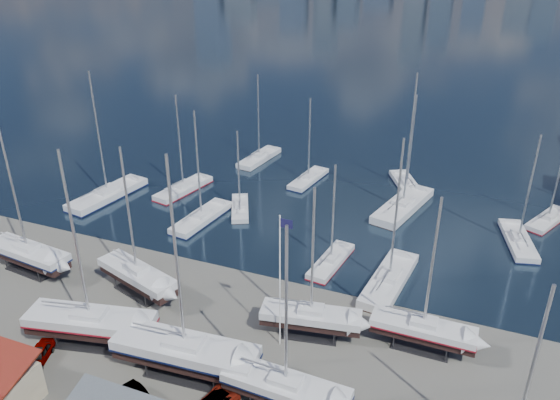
% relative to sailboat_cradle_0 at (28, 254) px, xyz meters
% --- Properties ---
extents(ground, '(1400.00, 1400.00, 0.00)m').
position_rel_sailboat_cradle_0_xyz_m(ground, '(25.43, -1.69, -2.08)').
color(ground, '#605E59').
rests_on(ground, ground).
extents(sailboat_cradle_0, '(10.27, 3.84, 16.21)m').
position_rel_sailboat_cradle_0_xyz_m(sailboat_cradle_0, '(0.00, 0.00, 0.00)').
color(sailboat_cradle_0, '#2D2D33').
rests_on(sailboat_cradle_0, ground).
extents(sailboat_cradle_1, '(11.81, 5.54, 18.24)m').
position_rel_sailboat_cradle_0_xyz_m(sailboat_cradle_1, '(13.82, -6.91, 0.11)').
color(sailboat_cradle_1, '#2D2D33').
rests_on(sailboat_cradle_1, ground).
extents(sailboat_cradle_2, '(9.94, 5.45, 15.66)m').
position_rel_sailboat_cradle_0_xyz_m(sailboat_cradle_2, '(13.15, 0.90, -0.02)').
color(sailboat_cradle_2, '#2D2D33').
rests_on(sailboat_cradle_2, ground).
extents(sailboat_cradle_3, '(12.34, 4.27, 19.33)m').
position_rel_sailboat_cradle_0_xyz_m(sailboat_cradle_3, '(23.44, -7.14, 0.16)').
color(sailboat_cradle_3, '#2D2D33').
rests_on(sailboat_cradle_3, ground).
extents(sailboat_cradle_4, '(9.21, 4.01, 14.66)m').
position_rel_sailboat_cradle_0_xyz_m(sailboat_cradle_4, '(31.31, 1.14, -0.07)').
color(sailboat_cradle_4, '#2D2D33').
rests_on(sailboat_cradle_4, ground).
extents(sailboat_cradle_5, '(9.96, 3.14, 15.94)m').
position_rel_sailboat_cradle_0_xyz_m(sailboat_cradle_5, '(32.35, -7.66, -0.01)').
color(sailboat_cradle_5, '#2D2D33').
rests_on(sailboat_cradle_5, ground).
extents(sailboat_cradle_6, '(9.00, 2.58, 14.63)m').
position_rel_sailboat_cradle_0_xyz_m(sailboat_cradle_6, '(40.82, 3.11, -0.08)').
color(sailboat_cradle_6, '#2D2D33').
rests_on(sailboat_cradle_6, ground).
extents(sailboat_moored_0, '(5.29, 12.60, 18.27)m').
position_rel_sailboat_cradle_0_xyz_m(sailboat_moored_0, '(-3.67, 17.71, -1.77)').
color(sailboat_moored_0, black).
rests_on(sailboat_moored_0, water).
extents(sailboat_moored_1, '(4.62, 10.05, 14.50)m').
position_rel_sailboat_cradle_0_xyz_m(sailboat_moored_1, '(4.79, 23.51, -1.77)').
color(sailboat_moored_1, black).
rests_on(sailboat_moored_1, water).
extents(sailboat_moored_2, '(3.93, 9.84, 14.45)m').
position_rel_sailboat_cradle_0_xyz_m(sailboat_moored_2, '(9.96, 38.18, -1.76)').
color(sailboat_moored_2, black).
rests_on(sailboat_moored_2, water).
extents(sailboat_moored_3, '(4.02, 10.34, 15.05)m').
position_rel_sailboat_cradle_0_xyz_m(sailboat_moored_3, '(11.53, 16.65, -1.77)').
color(sailboat_moored_3, black).
rests_on(sailboat_moored_3, water).
extents(sailboat_moored_4, '(5.22, 7.78, 11.49)m').
position_rel_sailboat_cradle_0_xyz_m(sailboat_moored_4, '(14.76, 21.06, -1.75)').
color(sailboat_moored_4, black).
rests_on(sailboat_moored_4, water).
extents(sailboat_moored_5, '(3.74, 9.01, 13.06)m').
position_rel_sailboat_cradle_0_xyz_m(sailboat_moored_5, '(20.00, 33.26, -1.77)').
color(sailboat_moored_5, black).
rests_on(sailboat_moored_5, water).
extents(sailboat_moored_6, '(3.31, 8.48, 12.35)m').
position_rel_sailboat_cradle_0_xyz_m(sailboat_moored_6, '(29.61, 13.03, -1.77)').
color(sailboat_moored_6, black).
rests_on(sailboat_moored_6, water).
extents(sailboat_moored_7, '(6.37, 12.97, 18.87)m').
position_rel_sailboat_cradle_0_xyz_m(sailboat_moored_7, '(34.49, 29.28, -1.75)').
color(sailboat_moored_7, black).
rests_on(sailboat_moored_7, water).
extents(sailboat_moored_8, '(6.67, 9.69, 14.21)m').
position_rel_sailboat_cradle_0_xyz_m(sailboat_moored_8, '(33.75, 36.35, -1.77)').
color(sailboat_moored_8, black).
rests_on(sailboat_moored_8, water).
extents(sailboat_moored_9, '(4.31, 11.34, 16.71)m').
position_rel_sailboat_cradle_0_xyz_m(sailboat_moored_9, '(36.29, 11.67, -1.76)').
color(sailboat_moored_9, black).
rests_on(sailboat_moored_9, water).
extents(sailboat_moored_10, '(4.74, 9.74, 14.04)m').
position_rel_sailboat_cradle_0_xyz_m(sailboat_moored_10, '(48.58, 25.41, -1.77)').
color(sailboat_moored_10, black).
rests_on(sailboat_moored_10, water).
extents(sailboat_moored_11, '(5.74, 8.51, 12.45)m').
position_rel_sailboat_cradle_0_xyz_m(sailboat_moored_11, '(52.06, 32.46, -1.77)').
color(sailboat_moored_11, black).
rests_on(sailboat_moored_11, water).
extents(car_a, '(2.69, 4.05, 1.28)m').
position_rel_sailboat_cradle_0_xyz_m(car_a, '(11.07, -10.52, -1.44)').
color(car_a, gray).
rests_on(car_a, ground).
extents(car_b, '(4.34, 3.04, 1.36)m').
position_rel_sailboat_cradle_0_xyz_m(car_b, '(21.88, -11.63, -1.40)').
color(car_b, gray).
rests_on(car_b, ground).
extents(flagpole, '(1.13, 0.12, 12.82)m').
position_rel_sailboat_cradle_0_xyz_m(flagpole, '(29.30, -0.99, 5.35)').
color(flagpole, white).
rests_on(flagpole, ground).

